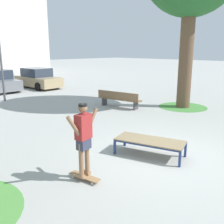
% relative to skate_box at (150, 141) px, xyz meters
% --- Properties ---
extents(ground_plane, '(120.00, 120.00, 0.00)m').
position_rel_skate_box_xyz_m(ground_plane, '(0.21, -0.22, -0.41)').
color(ground_plane, '#A8A8A3').
extents(skate_box, '(1.32, 2.04, 0.46)m').
position_rel_skate_box_xyz_m(skate_box, '(0.00, 0.00, 0.00)').
color(skate_box, navy).
rests_on(skate_box, ground).
extents(skateboard, '(0.35, 0.82, 0.09)m').
position_rel_skate_box_xyz_m(skateboard, '(-2.18, 0.20, -0.34)').
color(skateboard, '#9E754C').
rests_on(skateboard, ground).
extents(skater, '(1.00, 0.34, 1.69)m').
position_rel_skate_box_xyz_m(skater, '(-2.18, 0.20, 0.66)').
color(skater, '#8E6647').
rests_on(skater, skateboard).
extents(grass_patch_near_right, '(2.46, 2.46, 0.01)m').
position_rel_skate_box_xyz_m(grass_patch_near_right, '(6.25, 2.59, -0.41)').
color(grass_patch_near_right, '#47893D').
rests_on(grass_patch_near_right, ground).
extents(car_tan, '(2.09, 4.28, 1.50)m').
position_rel_skate_box_xyz_m(car_tan, '(4.41, 14.04, 0.28)').
color(car_tan, tan).
rests_on(car_tan, ground).
extents(park_bench, '(0.86, 2.44, 0.83)m').
position_rel_skate_box_xyz_m(park_bench, '(3.82, 4.84, 0.03)').
color(park_bench, brown).
rests_on(park_bench, ground).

